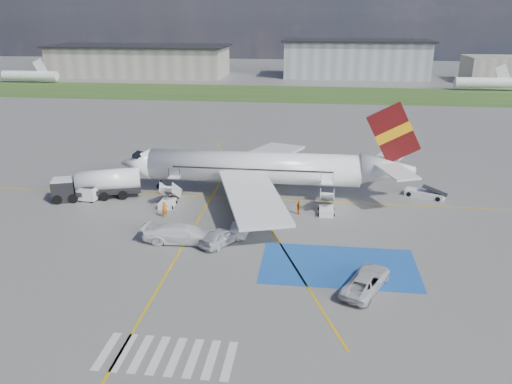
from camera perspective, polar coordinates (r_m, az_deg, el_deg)
ground at (r=50.08m, az=-2.28°, el=-5.62°), size 400.00×400.00×0.00m
grass_strip at (r=141.42m, az=3.93°, el=11.14°), size 400.00×30.00×0.01m
taxiway_line_main at (r=61.00m, az=-0.50°, el=-0.78°), size 120.00×0.20×0.01m
taxiway_line_cross at (r=42.61m, az=-11.23°, el=-10.93°), size 0.20×60.00×0.01m
taxiway_line_diag at (r=61.00m, az=-0.50°, el=-0.78°), size 20.71×56.45×0.01m
staging_box at (r=46.03m, az=9.43°, el=-8.33°), size 14.00×8.00×0.01m
crosswalk at (r=35.46m, az=-10.14°, el=-17.95°), size 9.00×4.00×0.01m
terminal_west at (r=186.13m, az=-13.10°, el=14.36°), size 60.00×22.00×10.00m
terminal_centre at (r=180.68m, az=11.28°, el=14.65°), size 48.00×18.00×12.00m
airliner at (r=61.61m, az=1.12°, el=2.77°), size 36.81×32.95×11.92m
airstairs_fwd at (r=59.70m, az=-9.99°, el=-0.93°), size 1.90×5.20×3.60m
airstairs_aft at (r=57.27m, az=8.04°, el=-1.74°), size 1.90×5.20×3.60m
fuel_tanker at (r=63.88m, az=-17.63°, el=0.63°), size 10.59×5.95×3.51m
gpu_cart at (r=63.47m, az=-18.70°, el=-0.22°), size 2.42×1.70×1.90m
belt_loader at (r=64.87m, az=18.74°, el=-0.25°), size 5.08×3.32×1.48m
car_silver_a at (r=49.17m, az=-4.01°, el=-5.08°), size 4.29×5.20×1.67m
car_silver_b at (r=51.46m, az=-1.63°, el=-3.98°), size 2.04×4.60×1.47m
van_white_a at (r=42.51m, az=12.52°, el=-9.61°), size 4.32×5.69×1.94m
van_white_b at (r=49.77m, az=-8.27°, el=-4.46°), size 6.17×2.53×2.41m
crew_fwd at (r=56.21m, az=-10.39°, el=-1.99°), size 0.78×0.67×1.81m
crew_nose at (r=64.22m, az=-16.26°, el=0.20°), size 0.66×0.80×1.53m
crew_aft at (r=56.37m, az=4.90°, el=-1.79°), size 0.77×1.00×1.58m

